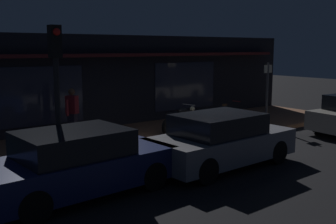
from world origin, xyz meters
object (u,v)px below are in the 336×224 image
Objects in this scene: person_photographer at (72,113)px; sign_post at (267,89)px; parked_car_near at (78,163)px; parked_car_far at (221,140)px; motorcycle at (180,119)px; traffic_light_pole at (56,77)px; bicycle_parked at (229,116)px.

sign_post is at bearing -14.92° from person_photographer.
parked_car_far is at bearing -3.75° from parked_car_near.
person_photographer is 5.23m from parked_car_far.
motorcycle is 6.13m from traffic_light_pole.
sign_post is at bearing -9.03° from motorcycle.
motorcycle reaches higher than bicycle_parked.
motorcycle is at bearing -21.18° from person_photographer.
bicycle_parked is 8.31m from traffic_light_pole.
sign_post is 9.51m from parked_car_near.
bicycle_parked is at bearing -13.13° from person_photographer.
person_photographer reaches higher than parked_car_far.
parked_car_far reaches higher than bicycle_parked.
parked_car_far is (-3.73, -3.43, 0.20)m from bicycle_parked.
sign_post reaches higher than motorcycle.
motorcycle is at bearing 31.36° from parked_car_near.
sign_post reaches higher than bicycle_parked.
parked_car_near reaches higher than motorcycle.
parked_car_near is at bearing -148.64° from motorcycle.
parked_car_far is (3.90, -0.26, 0.00)m from parked_car_near.
person_photographer is 7.56m from sign_post.
motorcycle is 0.47× the size of traffic_light_pole.
person_photographer is 0.40× the size of parked_car_far.
person_photographer is 0.40× the size of parked_car_near.
sign_post reaches higher than parked_car_near.
traffic_light_pole reaches higher than parked_car_far.
person_photographer is 4.89m from parked_car_near.
traffic_light_pole reaches higher than parked_car_near.
motorcycle is 0.40× the size of parked_car_near.
parked_car_far is at bearing -137.41° from bicycle_parked.
parked_car_near is (-7.63, -3.17, 0.20)m from bicycle_parked.
parked_car_near is 3.91m from parked_car_far.
parked_car_far is at bearing -14.95° from traffic_light_pole.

